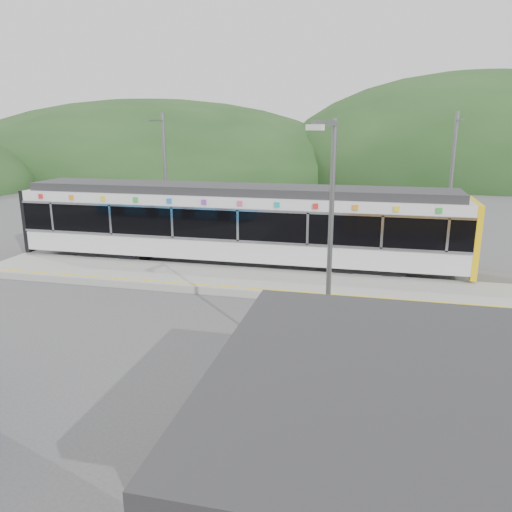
# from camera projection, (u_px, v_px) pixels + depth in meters

# --- Properties ---
(ground) EXTENTS (120.00, 120.00, 0.00)m
(ground) POSITION_uv_depth(u_px,v_px,m) (260.00, 316.00, 17.20)
(ground) COLOR #4C4C4F
(ground) RESTS_ON ground
(hills) EXTENTS (146.00, 149.00, 26.00)m
(hills) POSITION_uv_depth(u_px,v_px,m) (432.00, 283.00, 20.81)
(hills) COLOR #1E3D19
(hills) RESTS_ON ground
(platform) EXTENTS (26.00, 3.20, 0.30)m
(platform) POSITION_uv_depth(u_px,v_px,m) (278.00, 283.00, 20.27)
(platform) COLOR #9E9E99
(platform) RESTS_ON ground
(yellow_line) EXTENTS (26.00, 0.10, 0.01)m
(yellow_line) POSITION_uv_depth(u_px,v_px,m) (271.00, 290.00, 19.00)
(yellow_line) COLOR yellow
(yellow_line) RESTS_ON platform
(train) EXTENTS (20.44, 3.01, 3.74)m
(train) POSITION_uv_depth(u_px,v_px,m) (236.00, 222.00, 22.87)
(train) COLOR black
(train) RESTS_ON ground
(catenary_mast_west) EXTENTS (0.18, 1.80, 7.00)m
(catenary_mast_west) POSITION_uv_depth(u_px,v_px,m) (165.00, 180.00, 25.88)
(catenary_mast_west) COLOR slate
(catenary_mast_west) RESTS_ON ground
(catenary_mast_east) EXTENTS (0.18, 1.80, 7.00)m
(catenary_mast_east) POSITION_uv_depth(u_px,v_px,m) (451.00, 187.00, 22.78)
(catenary_mast_east) COLOR slate
(catenary_mast_east) RESTS_ON ground
(lamp_post) EXTENTS (0.47, 1.18, 6.53)m
(lamp_post) POSITION_uv_depth(u_px,v_px,m) (330.00, 237.00, 11.51)
(lamp_post) COLOR slate
(lamp_post) RESTS_ON ground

